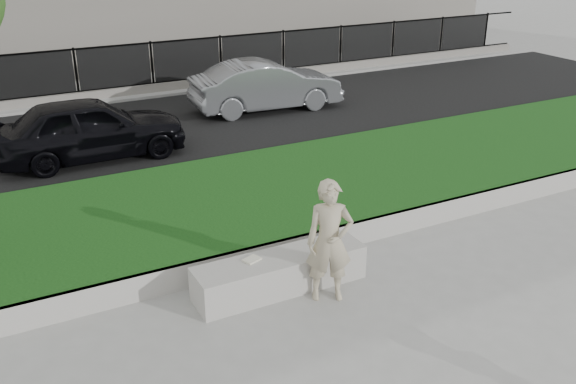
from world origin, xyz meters
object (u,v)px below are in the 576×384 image
book (252,260)px  car_silver (266,85)px  car_dark (90,128)px  man (329,241)px  stone_bench (280,273)px

book → car_silver: size_ratio=0.06×
car_dark → book: bearing=-172.9°
man → car_dark: 7.42m
man → car_silver: size_ratio=0.43×
man → car_dark: bearing=127.2°
stone_bench → car_silver: size_ratio=0.62×
man → stone_bench: bearing=157.8°
book → car_dark: bearing=76.9°
car_dark → car_silver: car_dark is taller
car_silver → man: bearing=163.1°
stone_bench → book: (-0.40, 0.09, 0.27)m
book → car_silver: 9.42m
car_dark → car_silver: (5.11, 1.76, -0.01)m
stone_bench → car_silver: car_silver is taller
book → car_dark: car_dark is taller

